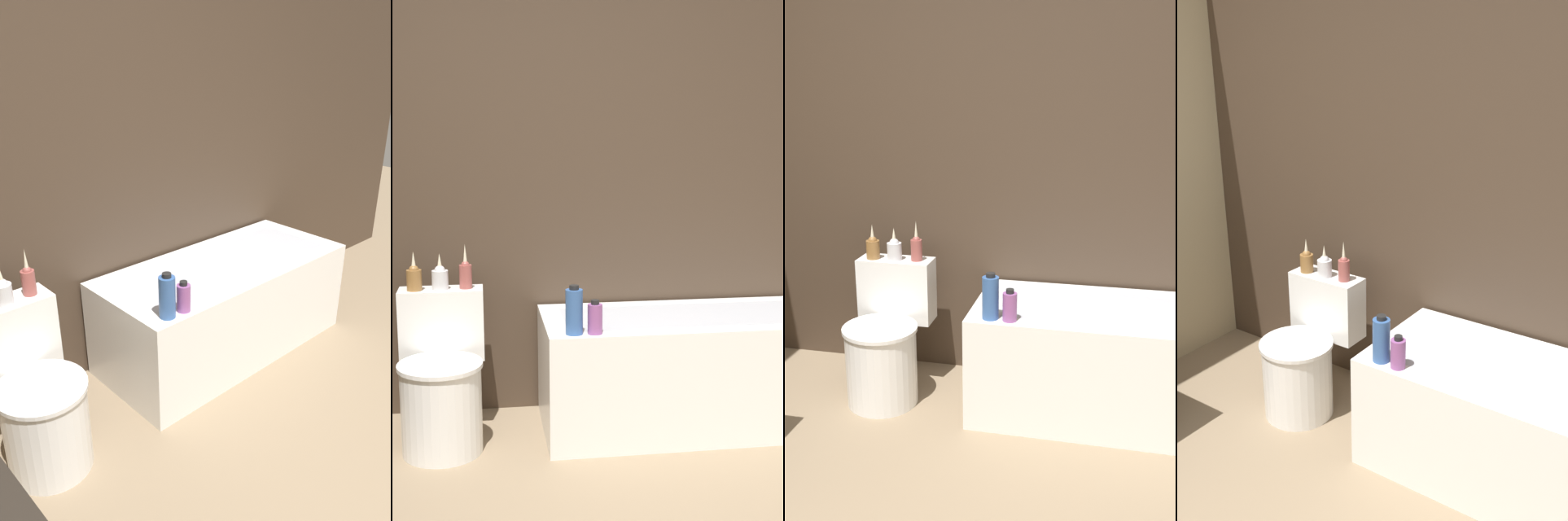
% 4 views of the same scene
% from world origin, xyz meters
% --- Properties ---
extents(wall_back_tiled, '(6.40, 0.06, 2.60)m').
position_xyz_m(wall_back_tiled, '(0.00, 2.06, 1.30)').
color(wall_back_tiled, '#423326').
rests_on(wall_back_tiled, ground_plane).
extents(bathtub, '(1.52, 0.66, 0.57)m').
position_xyz_m(bathtub, '(0.79, 1.69, 0.29)').
color(bathtub, white).
rests_on(bathtub, ground).
extents(toilet, '(0.41, 0.55, 0.72)m').
position_xyz_m(toilet, '(-0.45, 1.61, 0.31)').
color(toilet, white).
rests_on(toilet, ground).
extents(vase_silver, '(0.08, 0.08, 0.18)m').
position_xyz_m(vase_silver, '(-0.45, 1.79, 0.78)').
color(vase_silver, silver).
rests_on(vase_silver, toilet).
extents(vase_bronze, '(0.06, 0.06, 0.22)m').
position_xyz_m(vase_bronze, '(-0.33, 1.80, 0.79)').
color(vase_bronze, '#994C47').
rests_on(vase_bronze, toilet).
extents(shampoo_bottle_tall, '(0.08, 0.08, 0.23)m').
position_xyz_m(shampoo_bottle_tall, '(0.15, 1.43, 0.68)').
color(shampoo_bottle_tall, '#335999').
rests_on(shampoo_bottle_tall, bathtub).
extents(shampoo_bottle_short, '(0.07, 0.07, 0.16)m').
position_xyz_m(shampoo_bottle_short, '(0.25, 1.42, 0.64)').
color(shampoo_bottle_short, '#8C4C8C').
rests_on(shampoo_bottle_short, bathtub).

